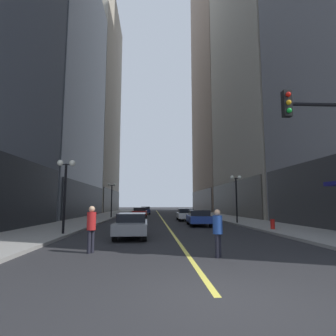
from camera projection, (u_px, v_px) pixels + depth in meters
The scene contains 19 objects.
ground_plane at pixel (160, 216), 40.13m from camera, with size 200.00×200.00×0.00m, color #262628.
sidewalk_left at pixel (103, 216), 39.65m from camera, with size 4.50×78.00×0.15m, color gray.
sidewalk_right at pixel (216, 216), 40.63m from camera, with size 4.50×78.00×0.15m, color gray.
lane_centre_stripe at pixel (160, 216), 40.13m from camera, with size 0.16×70.00×0.01m, color #E5D64C.
building_left_mid at pixel (38, 87), 40.99m from camera, with size 15.72×24.00×38.25m.
building_left_far at pixel (90, 104), 67.23m from camera, with size 12.17×26.00×52.20m.
building_right_mid at pixel (267, 16), 44.76m from camera, with size 13.60×24.00×64.35m.
building_right_far at pixel (221, 49), 71.18m from camera, with size 12.08×26.00×83.34m.
car_grey at pixel (132, 224), 15.31m from camera, with size 1.77×4.53×1.32m.
car_blue at pixel (199, 217), 23.09m from camera, with size 1.97×4.35×1.32m.
car_white at pixel (185, 214), 30.04m from camera, with size 1.86×4.24×1.32m.
car_red at pixel (140, 212), 38.44m from camera, with size 1.90×4.54×1.32m.
car_navy at pixel (145, 210), 48.14m from camera, with size 1.76×4.11×1.32m.
pedestrian_in_blue_hoodie at pixel (218, 229), 9.67m from camera, with size 0.48×0.48×1.66m.
pedestrian_in_red_jacket at pixel (91, 225), 10.54m from camera, with size 0.48×0.48×1.77m.
street_lamp_left_near at pixel (65, 180), 16.22m from camera, with size 1.06×0.36×4.43m.
street_lamp_left_far at pixel (112, 193), 35.17m from camera, with size 1.06×0.36×4.43m.
street_lamp_right_mid at pixel (236, 188), 25.21m from camera, with size 1.06×0.36×4.43m.
fire_hydrant_right at pixel (273, 225), 18.69m from camera, with size 0.28×0.28×0.80m, color red.
Camera 1 is at (-1.34, -5.69, 1.86)m, focal length 29.48 mm.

